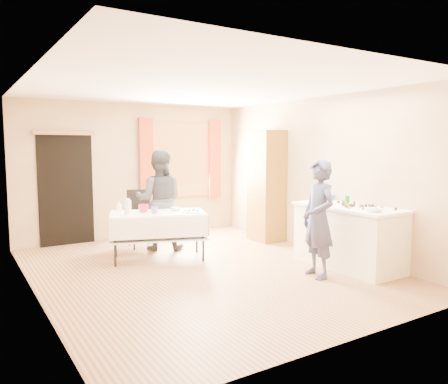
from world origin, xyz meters
TOP-DOWN VIEW (x-y plane):
  - floor at (0.00, 0.00)m, footprint 4.50×5.50m
  - ceiling at (0.00, 0.00)m, footprint 4.50×5.50m
  - wall_back at (0.00, 2.76)m, footprint 4.50×0.02m
  - wall_front at (0.00, -2.76)m, footprint 4.50×0.02m
  - wall_left at (-2.26, 0.00)m, footprint 0.02×5.50m
  - wall_right at (2.26, 0.00)m, footprint 0.02×5.50m
  - window_frame at (1.00, 2.72)m, footprint 1.32×0.06m
  - window_pane at (1.00, 2.71)m, footprint 1.20×0.02m
  - curtain_left at (0.22, 2.67)m, footprint 0.28×0.06m
  - curtain_right at (1.78, 2.67)m, footprint 0.28×0.06m
  - doorway at (-1.30, 2.73)m, footprint 0.95×0.04m
  - door_lintel at (-1.30, 2.70)m, footprint 1.05×0.06m
  - cabinet at (1.99, 1.12)m, footprint 0.50×0.60m
  - counter at (1.89, -1.00)m, footprint 0.78×1.65m
  - party_table at (-0.31, 0.89)m, footprint 1.65×1.20m
  - chair at (-0.23, 1.85)m, footprint 0.47×0.47m
  - girl at (1.16, -1.12)m, footprint 0.70×0.57m
  - woman at (-0.02, 1.51)m, footprint 1.41×1.38m
  - soda_can at (2.05, -0.82)m, footprint 0.07×0.07m
  - mixing_bowl at (1.71, -1.58)m, footprint 0.25×0.25m
  - foam_block at (1.83, -0.41)m, footprint 0.17×0.14m
  - blue_basket at (2.14, -0.28)m, footprint 0.31×0.22m
  - pitcher at (-0.80, 0.91)m, footprint 0.14×0.14m
  - cup_red at (-0.50, 1.02)m, footprint 0.23×0.23m
  - cup_rainbow at (-0.43, 0.77)m, footprint 0.21×0.21m
  - small_bowl at (0.00, 0.92)m, footprint 0.31×0.31m
  - pastry_tray at (0.11, 0.59)m, footprint 0.34×0.32m
  - bottle at (-0.81, 1.26)m, footprint 0.13×0.13m
  - cake_balls at (1.88, -1.14)m, footprint 0.52×1.01m

SIDE VIEW (x-z plane):
  - floor at x=0.00m, z-range -0.02..0.00m
  - chair at x=-0.23m, z-range -0.20..0.81m
  - party_table at x=-0.31m, z-range 0.07..0.82m
  - counter at x=1.89m, z-range 0.00..0.91m
  - pastry_tray at x=0.11m, z-range 0.75..0.77m
  - small_bowl at x=0.00m, z-range 0.75..0.80m
  - girl at x=1.16m, z-range 0.00..1.60m
  - cup_rainbow at x=-0.43m, z-range 0.75..0.86m
  - cup_red at x=-0.50m, z-range 0.75..0.88m
  - bottle at x=-0.81m, z-range 0.75..0.92m
  - woman at x=-0.02m, z-range 0.00..1.72m
  - pitcher at x=-0.80m, z-range 0.75..0.97m
  - cake_balls at x=1.88m, z-range 0.91..0.95m
  - mixing_bowl at x=1.71m, z-range 0.91..0.96m
  - foam_block at x=1.83m, z-range 0.91..0.99m
  - blue_basket at x=2.14m, z-range 0.91..0.99m
  - soda_can at x=2.05m, z-range 0.91..1.03m
  - doorway at x=-1.30m, z-range 0.00..2.00m
  - cabinet at x=1.99m, z-range 0.00..2.07m
  - wall_back at x=0.00m, z-range 0.00..2.60m
  - wall_front at x=0.00m, z-range 0.00..2.60m
  - wall_left at x=-2.26m, z-range 0.00..2.60m
  - wall_right at x=2.26m, z-range 0.00..2.60m
  - window_frame at x=1.00m, z-range 0.74..2.26m
  - window_pane at x=1.00m, z-range 0.80..2.20m
  - curtain_left at x=0.22m, z-range 0.67..2.33m
  - curtain_right at x=1.78m, z-range 0.67..2.33m
  - door_lintel at x=-1.30m, z-range 1.98..2.06m
  - ceiling at x=0.00m, z-range 2.60..2.62m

